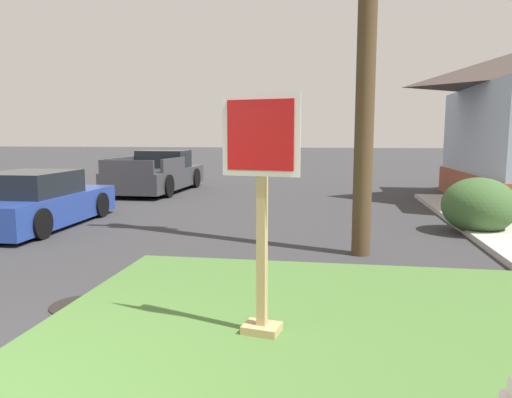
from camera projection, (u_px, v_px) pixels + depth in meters
The scene contains 6 objects.
grass_corner_patch at pixel (309, 348), 4.46m from camera, with size 5.63×5.84×0.08m, color #477033.
stop_sign at pixel (261, 217), 4.55m from camera, with size 0.76×0.34×2.34m.
manhole_cover at pixel (80, 305), 5.67m from camera, with size 0.70×0.70×0.02m, color black.
parked_sedan_blue at pixel (36, 203), 10.60m from camera, with size 2.01×4.27×1.25m.
pickup_truck_charcoal at pixel (158, 175), 17.32m from camera, with size 2.21×5.17×1.48m.
shrub_by_curb at pixel (479, 206), 9.83m from camera, with size 1.48×1.48×1.18m, color #395C2E.
Camera 1 is at (2.64, -2.58, 2.03)m, focal length 33.13 mm.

